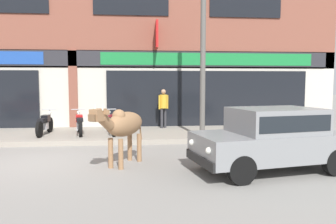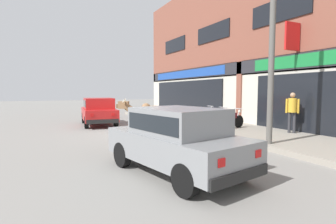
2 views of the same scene
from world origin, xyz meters
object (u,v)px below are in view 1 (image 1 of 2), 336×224
Objects in this scene: cow at (123,125)px; motorcycle_2 at (111,123)px; motorcycle_0 at (45,124)px; motorcycle_1 at (79,124)px; utility_pole at (203,49)px; car_1 at (273,136)px; pedestrian at (163,104)px.

cow reaches higher than motorcycle_2.
cow is 5.03m from motorcycle_0.
motorcycle_1 is 0.30× the size of utility_pole.
car_1 reaches higher than motorcycle_2.
utility_pole is (1.13, -2.47, 2.01)m from pedestrian.
cow is at bearing -81.51° from motorcycle_2.
pedestrian is at bearing 17.55° from motorcycle_0.
motorcycle_0 and motorcycle_2 have the same top height.
motorcycle_0 is (-6.41, 4.87, -0.26)m from car_1.
motorcycle_2 is 0.30× the size of utility_pole.
motorcycle_1 is 1.12× the size of pedestrian.
pedestrian reaches higher than motorcycle_2.
car_1 is 2.10× the size of motorcycle_0.
motorcycle_0 is 0.30× the size of utility_pole.
motorcycle_1 is at bearing 113.37° from cow.
motorcycle_1 is 1.00× the size of motorcycle_2.
pedestrian is at bearing 75.24° from cow.
car_1 is 7.13m from motorcycle_1.
cow reaches higher than motorcycle_0.
motorcycle_2 is at bearing 161.52° from utility_pole.
motorcycle_2 is 4.23m from utility_pole.
cow is 4.47m from utility_pole.
utility_pole reaches higher than car_1.
utility_pole reaches higher than pedestrian.
cow is 1.06× the size of motorcycle_0.
car_1 is at bearing -76.99° from utility_pole.
motorcycle_2 is at bearing 98.49° from cow.
pedestrian is at bearing 23.54° from motorcycle_1.
cow reaches higher than car_1.
motorcycle_2 is at bearing -1.62° from motorcycle_1.
motorcycle_1 is 1.15m from motorcycle_2.
car_1 is 0.64× the size of utility_pole.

